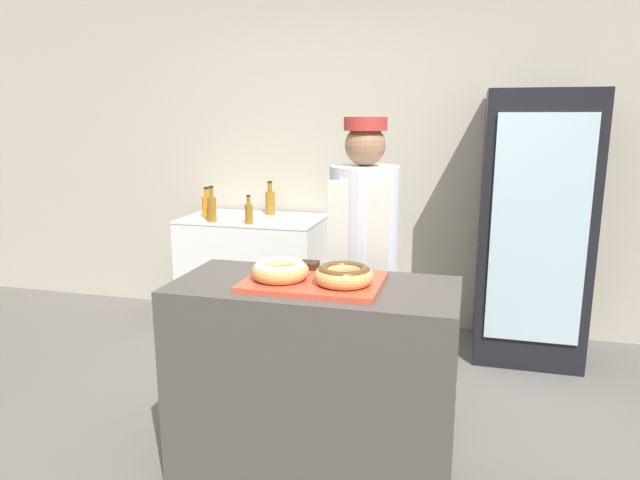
{
  "coord_description": "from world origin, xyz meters",
  "views": [
    {
      "loc": [
        0.65,
        -2.35,
        1.66
      ],
      "look_at": [
        0.0,
        0.1,
        1.11
      ],
      "focal_mm": 32.0,
      "sensor_mm": 36.0,
      "label": 1
    }
  ],
  "objects_px": {
    "donut_chocolate_glaze": "(344,274)",
    "bottle_orange": "(207,206)",
    "chest_freezer": "(254,272)",
    "serving_tray": "(314,281)",
    "bottle_amber_b_b": "(270,202)",
    "bottle_amber_b": "(212,208)",
    "brownie_back_right": "(338,267)",
    "bottle_amber": "(249,213)",
    "beverage_fridge": "(533,227)",
    "donut_light_glaze": "(280,270)",
    "brownie_back_left": "(309,265)",
    "baker_person": "(363,263)"
  },
  "relations": [
    {
      "from": "donut_light_glaze",
      "to": "chest_freezer",
      "type": "bearing_deg",
      "value": 115.08
    },
    {
      "from": "beverage_fridge",
      "to": "bottle_orange",
      "type": "relative_size",
      "value": 7.66
    },
    {
      "from": "donut_light_glaze",
      "to": "bottle_amber_b",
      "type": "distance_m",
      "value": 1.86
    },
    {
      "from": "donut_chocolate_glaze",
      "to": "chest_freezer",
      "type": "distance_m",
      "value": 2.18
    },
    {
      "from": "donut_light_glaze",
      "to": "brownie_back_right",
      "type": "distance_m",
      "value": 0.3
    },
    {
      "from": "serving_tray",
      "to": "bottle_orange",
      "type": "height_order",
      "value": "bottle_orange"
    },
    {
      "from": "bottle_amber_b_b",
      "to": "chest_freezer",
      "type": "bearing_deg",
      "value": -116.81
    },
    {
      "from": "chest_freezer",
      "to": "bottle_amber_b",
      "type": "relative_size",
      "value": 3.96
    },
    {
      "from": "serving_tray",
      "to": "donut_light_glaze",
      "type": "distance_m",
      "value": 0.16
    },
    {
      "from": "serving_tray",
      "to": "bottle_amber_b_b",
      "type": "bearing_deg",
      "value": 115.12
    },
    {
      "from": "brownie_back_right",
      "to": "baker_person",
      "type": "bearing_deg",
      "value": 86.29
    },
    {
      "from": "donut_light_glaze",
      "to": "brownie_back_left",
      "type": "distance_m",
      "value": 0.22
    },
    {
      "from": "bottle_amber_b",
      "to": "bottle_orange",
      "type": "bearing_deg",
      "value": 126.03
    },
    {
      "from": "brownie_back_right",
      "to": "bottle_amber",
      "type": "xyz_separation_m",
      "value": [
        -0.98,
        1.31,
        0.0
      ]
    },
    {
      "from": "brownie_back_left",
      "to": "brownie_back_right",
      "type": "height_order",
      "value": "same"
    },
    {
      "from": "bottle_orange",
      "to": "bottle_amber_b_b",
      "type": "distance_m",
      "value": 0.5
    },
    {
      "from": "bottle_amber_b",
      "to": "bottle_amber_b_b",
      "type": "distance_m",
      "value": 0.52
    },
    {
      "from": "serving_tray",
      "to": "beverage_fridge",
      "type": "relative_size",
      "value": 0.33
    },
    {
      "from": "baker_person",
      "to": "brownie_back_right",
      "type": "bearing_deg",
      "value": -93.71
    },
    {
      "from": "donut_chocolate_glaze",
      "to": "bottle_amber",
      "type": "xyz_separation_m",
      "value": [
        -1.05,
        1.52,
        -0.03
      ]
    },
    {
      "from": "brownie_back_left",
      "to": "bottle_amber_b_b",
      "type": "distance_m",
      "value": 1.93
    },
    {
      "from": "donut_light_glaze",
      "to": "beverage_fridge",
      "type": "height_order",
      "value": "beverage_fridge"
    },
    {
      "from": "serving_tray",
      "to": "donut_chocolate_glaze",
      "type": "distance_m",
      "value": 0.16
    },
    {
      "from": "chest_freezer",
      "to": "donut_chocolate_glaze",
      "type": "bearing_deg",
      "value": -57.75
    },
    {
      "from": "donut_light_glaze",
      "to": "bottle_amber_b_b",
      "type": "relative_size",
      "value": 0.96
    },
    {
      "from": "brownie_back_right",
      "to": "donut_chocolate_glaze",
      "type": "bearing_deg",
      "value": -70.71
    },
    {
      "from": "serving_tray",
      "to": "donut_chocolate_glaze",
      "type": "xyz_separation_m",
      "value": [
        0.14,
        -0.04,
        0.06
      ]
    },
    {
      "from": "bottle_amber_b",
      "to": "baker_person",
      "type": "bearing_deg",
      "value": -33.08
    },
    {
      "from": "donut_chocolate_glaze",
      "to": "bottle_orange",
      "type": "height_order",
      "value": "bottle_orange"
    },
    {
      "from": "bottle_amber",
      "to": "beverage_fridge",
      "type": "bearing_deg",
      "value": 7.28
    },
    {
      "from": "donut_light_glaze",
      "to": "brownie_back_left",
      "type": "bearing_deg",
      "value": 70.71
    },
    {
      "from": "bottle_orange",
      "to": "bottle_amber_b_b",
      "type": "relative_size",
      "value": 0.89
    },
    {
      "from": "bottle_amber_b",
      "to": "donut_light_glaze",
      "type": "bearing_deg",
      "value": -55.33
    },
    {
      "from": "baker_person",
      "to": "bottle_amber_b_b",
      "type": "xyz_separation_m",
      "value": [
        -1.0,
        1.27,
        0.12
      ]
    },
    {
      "from": "donut_chocolate_glaze",
      "to": "brownie_back_left",
      "type": "height_order",
      "value": "donut_chocolate_glaze"
    },
    {
      "from": "chest_freezer",
      "to": "bottle_orange",
      "type": "distance_m",
      "value": 0.64
    },
    {
      "from": "brownie_back_right",
      "to": "baker_person",
      "type": "height_order",
      "value": "baker_person"
    },
    {
      "from": "brownie_back_left",
      "to": "baker_person",
      "type": "xyz_separation_m",
      "value": [
        0.17,
        0.47,
        -0.1
      ]
    },
    {
      "from": "baker_person",
      "to": "chest_freezer",
      "type": "distance_m",
      "value": 1.6
    },
    {
      "from": "chest_freezer",
      "to": "bottle_amber_b",
      "type": "height_order",
      "value": "bottle_amber_b"
    },
    {
      "from": "beverage_fridge",
      "to": "bottle_amber_b",
      "type": "bearing_deg",
      "value": -173.79
    },
    {
      "from": "brownie_back_left",
      "to": "bottle_amber_b",
      "type": "height_order",
      "value": "bottle_amber_b"
    },
    {
      "from": "brownie_back_right",
      "to": "bottle_orange",
      "type": "bearing_deg",
      "value": 133.2
    },
    {
      "from": "bottle_orange",
      "to": "bottle_amber",
      "type": "xyz_separation_m",
      "value": [
        0.42,
        -0.17,
        -0.01
      ]
    },
    {
      "from": "chest_freezer",
      "to": "bottle_orange",
      "type": "height_order",
      "value": "bottle_orange"
    },
    {
      "from": "bottle_amber",
      "to": "bottle_amber_b",
      "type": "bearing_deg",
      "value": 178.94
    },
    {
      "from": "donut_chocolate_glaze",
      "to": "bottle_amber_b",
      "type": "distance_m",
      "value": 2.03
    },
    {
      "from": "bottle_amber_b",
      "to": "bottle_amber_b_b",
      "type": "bearing_deg",
      "value": 54.01
    },
    {
      "from": "chest_freezer",
      "to": "bottle_amber",
      "type": "distance_m",
      "value": 0.59
    },
    {
      "from": "serving_tray",
      "to": "chest_freezer",
      "type": "height_order",
      "value": "serving_tray"
    }
  ]
}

